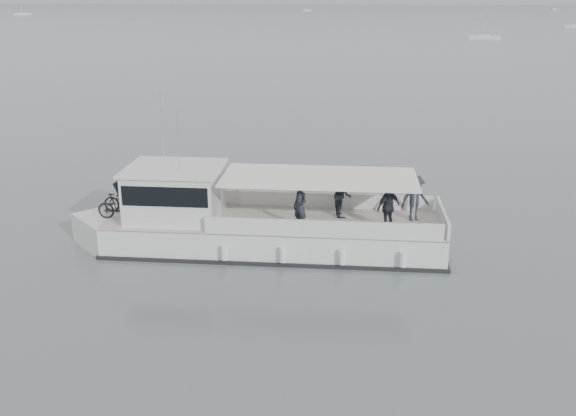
# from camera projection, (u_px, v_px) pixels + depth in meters

# --- Properties ---
(ground) EXTENTS (1400.00, 1400.00, 0.00)m
(ground) POSITION_uv_depth(u_px,v_px,m) (237.00, 291.00, 20.34)
(ground) COLOR #556164
(ground) RESTS_ON ground
(tour_boat) EXTENTS (13.90, 3.78, 5.81)m
(tour_boat) POSITION_uv_depth(u_px,v_px,m) (242.00, 223.00, 23.50)
(tour_boat) COLOR white
(tour_boat) RESTS_ON ground
(moored_fleet) EXTENTS (328.07, 338.02, 9.26)m
(moored_fleet) POSITION_uv_depth(u_px,v_px,m) (274.00, 23.00, 191.03)
(moored_fleet) COLOR white
(moored_fleet) RESTS_ON ground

